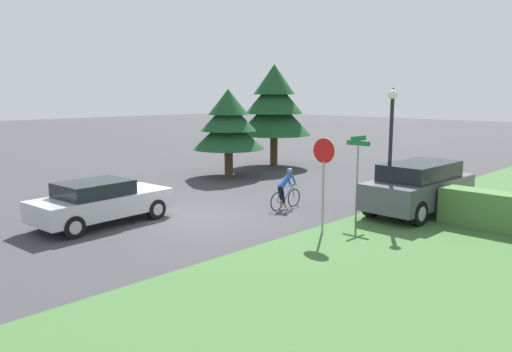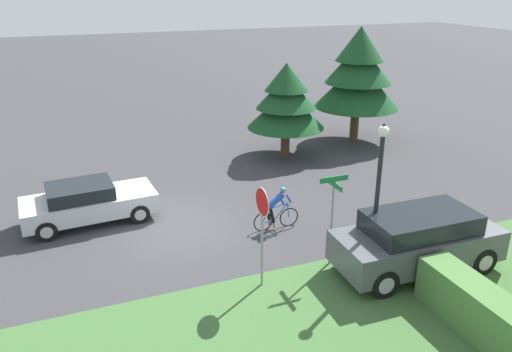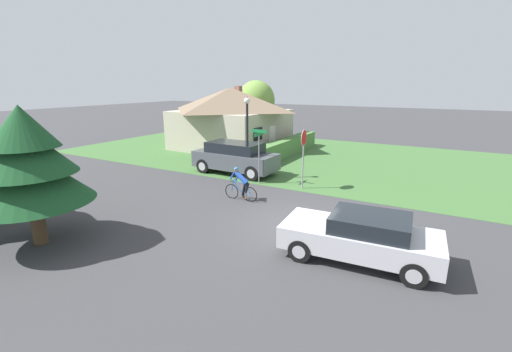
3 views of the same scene
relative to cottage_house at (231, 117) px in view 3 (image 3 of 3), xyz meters
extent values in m
plane|color=#38383A|center=(-12.01, -10.83, -2.48)|extent=(140.00, 140.00, 0.00)
cube|color=#3D6633|center=(-0.29, -6.83, -2.47)|extent=(16.00, 36.00, 0.01)
cube|color=#B2A893|center=(0.00, 0.00, -0.98)|extent=(7.61, 7.88, 3.00)
pyramid|color=#75604C|center=(0.00, 0.00, 1.41)|extent=(8.22, 8.51, 1.78)
cube|color=silver|center=(-0.18, -3.80, -1.48)|extent=(0.90, 0.10, 2.00)
cube|color=black|center=(-2.21, -3.71, -0.83)|extent=(1.10, 0.11, 0.90)
cube|color=brown|center=(2.21, 0.66, 1.99)|extent=(0.52, 0.52, 0.80)
cube|color=#4C7A3D|center=(-0.83, -5.20, -1.89)|extent=(9.93, 0.90, 1.18)
cube|color=#BCBCC1|center=(-13.62, -13.43, -1.83)|extent=(2.18, 4.60, 0.66)
cube|color=black|center=(-13.61, -13.70, -1.27)|extent=(1.80, 2.27, 0.46)
cylinder|color=black|center=(-14.55, -11.96, -2.14)|extent=(0.34, 0.70, 0.69)
cylinder|color=#ADADB2|center=(-14.55, -11.96, -2.14)|extent=(0.33, 0.42, 0.40)
cylinder|color=black|center=(-12.91, -11.85, -2.14)|extent=(0.34, 0.70, 0.69)
cylinder|color=#ADADB2|center=(-12.91, -11.85, -2.14)|extent=(0.33, 0.42, 0.40)
cylinder|color=black|center=(-14.34, -15.00, -2.14)|extent=(0.34, 0.70, 0.69)
cylinder|color=#ADADB2|center=(-14.34, -15.00, -2.14)|extent=(0.33, 0.42, 0.40)
cylinder|color=black|center=(-12.70, -14.89, -2.14)|extent=(0.34, 0.70, 0.69)
cylinder|color=#ADADB2|center=(-12.70, -14.89, -2.14)|extent=(0.33, 0.42, 0.40)
torus|color=black|center=(-10.75, -8.04, -2.15)|extent=(0.04, 0.70, 0.70)
torus|color=black|center=(-10.75, -7.08, -2.15)|extent=(0.04, 0.70, 0.70)
cylinder|color=#1E66B2|center=(-10.75, -7.80, -1.98)|extent=(0.04, 0.17, 0.57)
cylinder|color=#1E66B2|center=(-10.75, -7.45, -1.94)|extent=(0.04, 0.60, 0.67)
cylinder|color=#1E66B2|center=(-10.75, -7.52, -1.66)|extent=(0.04, 0.72, 0.11)
cylinder|color=#1E66B2|center=(-10.75, -7.89, -2.21)|extent=(0.04, 0.32, 0.15)
cylinder|color=#1E66B2|center=(-10.75, -7.96, -1.92)|extent=(0.03, 0.20, 0.46)
cylinder|color=#1E66B2|center=(-10.75, -7.12, -1.88)|extent=(0.04, 0.11, 0.53)
cylinder|color=black|center=(-10.75, -7.16, -1.62)|extent=(0.44, 0.03, 0.02)
ellipsoid|color=black|center=(-10.75, -7.87, -1.68)|extent=(0.08, 0.20, 0.05)
cylinder|color=black|center=(-10.75, -7.88, -1.86)|extent=(0.11, 0.24, 0.48)
cylinder|color=black|center=(-10.75, -7.72, -1.94)|extent=(0.11, 0.24, 0.63)
cylinder|color=#8C6647|center=(-10.75, -7.82, -2.23)|extent=(0.08, 0.08, 0.30)
cylinder|color=#8C6647|center=(-10.70, -7.66, -2.33)|extent=(0.17, 0.08, 0.21)
cylinder|color=#264CB2|center=(-10.75, -7.60, -1.44)|extent=(0.22, 0.67, 0.57)
cylinder|color=#264CB2|center=(-10.75, -7.39, -1.44)|extent=(0.07, 0.24, 0.35)
cylinder|color=#264CB2|center=(-10.75, -7.11, -1.44)|extent=(0.07, 0.24, 0.35)
sphere|color=#8C6647|center=(-10.75, -7.34, -1.10)|extent=(0.19, 0.19, 0.19)
ellipsoid|color=#267FBF|center=(-10.75, -7.34, -1.05)|extent=(0.22, 0.18, 0.12)
cube|color=#4C5156|center=(-6.88, -4.80, -1.68)|extent=(2.08, 4.94, 0.91)
cube|color=black|center=(-6.88, -4.78, -0.94)|extent=(1.80, 3.17, 0.57)
cylinder|color=black|center=(-7.71, -3.12, -2.06)|extent=(0.31, 0.84, 0.83)
cylinder|color=#ADADB2|center=(-7.71, -3.12, -2.06)|extent=(0.32, 0.49, 0.48)
cylinder|color=black|center=(-5.98, -3.16, -2.06)|extent=(0.31, 0.84, 0.83)
cylinder|color=#ADADB2|center=(-5.98, -3.16, -2.06)|extent=(0.32, 0.49, 0.48)
cylinder|color=black|center=(-7.78, -6.44, -2.06)|extent=(0.31, 0.84, 0.83)
cylinder|color=#ADADB2|center=(-7.78, -6.44, -2.06)|extent=(0.32, 0.49, 0.48)
cylinder|color=black|center=(-6.05, -6.48, -2.06)|extent=(0.31, 0.84, 0.83)
cylinder|color=#ADADB2|center=(-6.05, -6.48, -2.06)|extent=(0.32, 0.49, 0.48)
cylinder|color=gray|center=(-7.76, -9.30, -1.37)|extent=(0.07, 0.07, 2.22)
cylinder|color=red|center=(-7.76, -9.30, 0.06)|extent=(0.75, 0.07, 0.75)
cylinder|color=silver|center=(-7.76, -9.30, 0.06)|extent=(0.80, 0.06, 0.80)
cylinder|color=black|center=(-7.43, -5.94, -0.45)|extent=(0.13, 0.13, 4.05)
sphere|color=white|center=(-7.43, -5.94, 1.72)|extent=(0.32, 0.32, 0.32)
cone|color=black|center=(-7.43, -5.94, 1.88)|extent=(0.19, 0.19, 0.13)
cylinder|color=gray|center=(-8.05, -7.00, -1.21)|extent=(0.06, 0.06, 2.53)
cube|color=#197238|center=(-8.05, -7.00, 0.11)|extent=(0.90, 0.03, 0.16)
cube|color=#197238|center=(-8.05, -7.00, 0.27)|extent=(0.03, 0.90, 0.16)
cylinder|color=#4C3823|center=(-17.61, -4.10, -1.77)|extent=(0.43, 0.43, 1.42)
cone|color=#194723|center=(-17.61, -4.10, -0.21)|extent=(3.65, 3.65, 1.69)
cone|color=#194723|center=(-17.61, -4.10, 0.62)|extent=(2.85, 2.85, 1.49)
cone|color=#194723|center=(-17.61, -4.10, 1.34)|extent=(2.05, 2.05, 1.29)
cylinder|color=#4C3823|center=(5.50, 0.77, -1.46)|extent=(0.34, 0.34, 2.04)
ellipsoid|color=olive|center=(5.50, 0.77, 1.05)|extent=(3.50, 3.50, 3.68)
camera|label=1|loc=(1.11, -21.35, 1.75)|focal=35.00mm
camera|label=2|loc=(3.26, -13.80, 5.48)|focal=35.00mm
camera|label=3|loc=(-23.12, -15.29, 2.58)|focal=24.00mm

